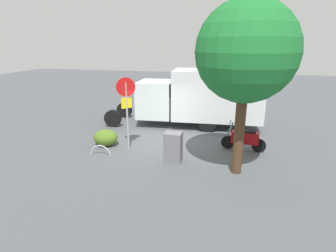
{
  "coord_description": "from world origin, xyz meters",
  "views": [
    {
      "loc": [
        -2.77,
        10.59,
        4.29
      ],
      "look_at": [
        -0.27,
        0.46,
        1.0
      ],
      "focal_mm": 28.19,
      "sensor_mm": 36.0,
      "label": 1
    }
  ],
  "objects_px": {
    "box_truck_near": "(199,96)",
    "stop_sign": "(127,102)",
    "bike_rack_hoop": "(101,155)",
    "utility_cabinet": "(173,147)",
    "motorcycle": "(244,138)",
    "street_tree": "(246,53)"
  },
  "relations": [
    {
      "from": "stop_sign",
      "to": "utility_cabinet",
      "type": "xyz_separation_m",
      "value": [
        -2.11,
        0.74,
        -1.44
      ]
    },
    {
      "from": "box_truck_near",
      "to": "motorcycle",
      "type": "height_order",
      "value": "box_truck_near"
    },
    {
      "from": "stop_sign",
      "to": "street_tree",
      "type": "bearing_deg",
      "value": 166.04
    },
    {
      "from": "box_truck_near",
      "to": "bike_rack_hoop",
      "type": "xyz_separation_m",
      "value": [
        3.27,
        4.89,
        -1.64
      ]
    },
    {
      "from": "box_truck_near",
      "to": "motorcycle",
      "type": "bearing_deg",
      "value": 123.41
    },
    {
      "from": "motorcycle",
      "to": "bike_rack_hoop",
      "type": "xyz_separation_m",
      "value": [
        5.58,
        1.88,
        -0.52
      ]
    },
    {
      "from": "bike_rack_hoop",
      "to": "street_tree",
      "type": "bearing_deg",
      "value": 177.72
    },
    {
      "from": "bike_rack_hoop",
      "to": "box_truck_near",
      "type": "bearing_deg",
      "value": -123.84
    },
    {
      "from": "box_truck_near",
      "to": "utility_cabinet",
      "type": "bearing_deg",
      "value": 82.05
    },
    {
      "from": "utility_cabinet",
      "to": "street_tree",
      "type": "bearing_deg",
      "value": 171.28
    },
    {
      "from": "box_truck_near",
      "to": "stop_sign",
      "type": "bearing_deg",
      "value": 54.64
    },
    {
      "from": "motorcycle",
      "to": "utility_cabinet",
      "type": "relative_size",
      "value": 1.6
    },
    {
      "from": "bike_rack_hoop",
      "to": "motorcycle",
      "type": "bearing_deg",
      "value": -161.37
    },
    {
      "from": "box_truck_near",
      "to": "utility_cabinet",
      "type": "xyz_separation_m",
      "value": [
        0.32,
        4.74,
        -1.07
      ]
    },
    {
      "from": "box_truck_near",
      "to": "bike_rack_hoop",
      "type": "distance_m",
      "value": 6.11
    },
    {
      "from": "street_tree",
      "to": "utility_cabinet",
      "type": "xyz_separation_m",
      "value": [
        2.32,
        -0.36,
        -3.44
      ]
    },
    {
      "from": "box_truck_near",
      "to": "utility_cabinet",
      "type": "distance_m",
      "value": 4.87
    },
    {
      "from": "motorcycle",
      "to": "bike_rack_hoop",
      "type": "distance_m",
      "value": 5.91
    },
    {
      "from": "street_tree",
      "to": "stop_sign",
      "type": "bearing_deg",
      "value": -13.96
    },
    {
      "from": "stop_sign",
      "to": "utility_cabinet",
      "type": "height_order",
      "value": "stop_sign"
    },
    {
      "from": "stop_sign",
      "to": "utility_cabinet",
      "type": "relative_size",
      "value": 2.65
    },
    {
      "from": "box_truck_near",
      "to": "motorcycle",
      "type": "distance_m",
      "value": 3.95
    }
  ]
}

